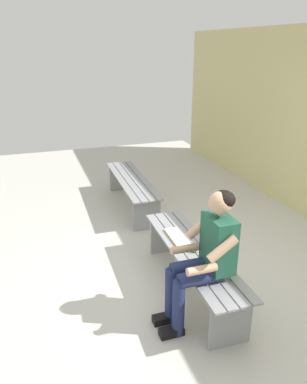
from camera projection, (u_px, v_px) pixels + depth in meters
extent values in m
cube|color=beige|center=(80.00, 254.00, 4.66)|extent=(10.00, 7.00, 0.04)
cube|color=gray|center=(208.00, 248.00, 3.83)|extent=(1.88, 0.14, 0.02)
cube|color=gray|center=(198.00, 250.00, 3.79)|extent=(1.88, 0.14, 0.02)
cube|color=gray|center=(188.00, 252.00, 3.76)|extent=(1.88, 0.14, 0.02)
cube|color=gray|center=(177.00, 253.00, 3.73)|extent=(1.88, 0.14, 0.02)
cube|color=gray|center=(231.00, 324.00, 3.14)|extent=(0.04, 0.39, 0.46)
cube|color=gray|center=(166.00, 235.00, 4.60)|extent=(0.04, 0.39, 0.46)
cube|color=gray|center=(142.00, 178.00, 5.83)|extent=(1.87, 0.14, 0.02)
cube|color=gray|center=(135.00, 179.00, 5.80)|extent=(1.87, 0.14, 0.02)
cube|color=gray|center=(128.00, 180.00, 5.77)|extent=(1.87, 0.14, 0.02)
cube|color=gray|center=(121.00, 180.00, 5.74)|extent=(1.87, 0.14, 0.02)
cube|color=gray|center=(147.00, 215.00, 5.15)|extent=(0.04, 0.39, 0.46)
cube|color=gray|center=(121.00, 177.00, 6.59)|extent=(0.04, 0.39, 0.46)
cube|color=#1E513D|center=(219.00, 243.00, 3.26)|extent=(0.34, 0.20, 0.50)
sphere|color=tan|center=(220.00, 203.00, 3.12)|extent=(0.20, 0.20, 0.20)
ellipsoid|color=black|center=(224.00, 199.00, 3.11)|extent=(0.20, 0.19, 0.15)
cylinder|color=navy|center=(201.00, 277.00, 3.21)|extent=(0.13, 0.40, 0.13)
cylinder|color=navy|center=(192.00, 266.00, 3.37)|extent=(0.13, 0.40, 0.13)
cylinder|color=navy|center=(178.00, 308.00, 3.25)|extent=(0.11, 0.11, 0.55)
cube|color=black|center=(171.00, 332.00, 3.32)|extent=(0.10, 0.22, 0.07)
cylinder|color=navy|center=(171.00, 296.00, 3.41)|extent=(0.11, 0.11, 0.55)
cube|color=black|center=(164.00, 319.00, 3.48)|extent=(0.10, 0.22, 0.07)
cylinder|color=tan|center=(223.00, 249.00, 3.02)|extent=(0.08, 0.28, 0.23)
cylinder|color=tan|center=(202.00, 270.00, 3.07)|extent=(0.07, 0.26, 0.07)
cylinder|color=tan|center=(200.00, 227.00, 3.39)|extent=(0.08, 0.28, 0.23)
cylinder|color=tan|center=(185.00, 249.00, 3.38)|extent=(0.07, 0.26, 0.07)
sphere|color=#72B738|center=(195.00, 248.00, 3.73)|extent=(0.08, 0.08, 0.08)
cube|color=white|center=(180.00, 241.00, 3.92)|extent=(0.20, 0.15, 0.02)
cube|color=white|center=(173.00, 233.00, 4.10)|extent=(0.20, 0.15, 0.02)
cube|color=#BF8C1E|center=(177.00, 238.00, 4.01)|extent=(0.42, 0.17, 0.01)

